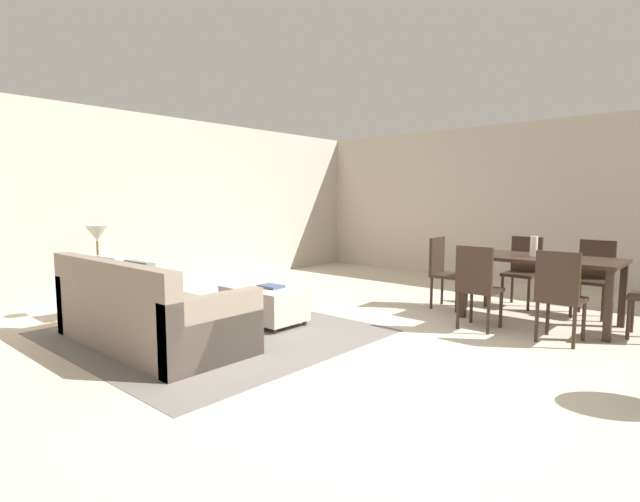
{
  "coord_description": "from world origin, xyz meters",
  "views": [
    {
      "loc": [
        2.41,
        -3.42,
        1.41
      ],
      "look_at": [
        -1.26,
        0.75,
        0.82
      ],
      "focal_mm": 27.02,
      "sensor_mm": 36.0,
      "label": 1
    }
  ],
  "objects_px": {
    "couch": "(147,315)",
    "table_lamp": "(97,235)",
    "dining_table": "(541,265)",
    "vase_centerpiece": "(534,246)",
    "ottoman_table": "(264,303)",
    "side_table": "(99,280)",
    "dining_chair_near_left": "(477,283)",
    "dining_chair_far_right": "(594,273)",
    "dining_chair_far_left": "(523,267)",
    "dining_chair_head_west": "(444,268)",
    "book_on_ottoman": "(271,286)",
    "dining_chair_near_right": "(559,292)"
  },
  "relations": [
    {
      "from": "table_lamp",
      "to": "dining_table",
      "type": "bearing_deg",
      "value": 39.75
    },
    {
      "from": "table_lamp",
      "to": "dining_chair_far_right",
      "type": "relative_size",
      "value": 0.57
    },
    {
      "from": "dining_chair_far_left",
      "to": "dining_chair_head_west",
      "type": "bearing_deg",
      "value": -133.02
    },
    {
      "from": "ottoman_table",
      "to": "table_lamp",
      "type": "bearing_deg",
      "value": -144.52
    },
    {
      "from": "couch",
      "to": "side_table",
      "type": "bearing_deg",
      "value": 173.78
    },
    {
      "from": "table_lamp",
      "to": "dining_chair_head_west",
      "type": "relative_size",
      "value": 0.57
    },
    {
      "from": "ottoman_table",
      "to": "side_table",
      "type": "height_order",
      "value": "side_table"
    },
    {
      "from": "couch",
      "to": "dining_table",
      "type": "distance_m",
      "value": 4.33
    },
    {
      "from": "dining_chair_far_right",
      "to": "table_lamp",
      "type": "bearing_deg",
      "value": -137.05
    },
    {
      "from": "dining_chair_near_right",
      "to": "vase_centerpiece",
      "type": "relative_size",
      "value": 3.97
    },
    {
      "from": "table_lamp",
      "to": "dining_chair_near_right",
      "type": "xyz_separation_m",
      "value": [
        4.37,
        2.53,
        -0.48
      ]
    },
    {
      "from": "dining_chair_far_left",
      "to": "dining_chair_far_right",
      "type": "distance_m",
      "value": 0.84
    },
    {
      "from": "couch",
      "to": "dining_chair_far_left",
      "type": "bearing_deg",
      "value": 62.97
    },
    {
      "from": "table_lamp",
      "to": "dining_chair_far_right",
      "type": "bearing_deg",
      "value": 42.95
    },
    {
      "from": "table_lamp",
      "to": "dining_chair_far_left",
      "type": "relative_size",
      "value": 0.57
    },
    {
      "from": "dining_chair_near_right",
      "to": "dining_chair_head_west",
      "type": "distance_m",
      "value": 1.76
    },
    {
      "from": "ottoman_table",
      "to": "side_table",
      "type": "distance_m",
      "value": 1.99
    },
    {
      "from": "book_on_ottoman",
      "to": "dining_chair_head_west",
      "type": "bearing_deg",
      "value": 62.65
    },
    {
      "from": "table_lamp",
      "to": "dining_chair_head_west",
      "type": "distance_m",
      "value": 4.3
    },
    {
      "from": "dining_table",
      "to": "vase_centerpiece",
      "type": "bearing_deg",
      "value": -175.65
    },
    {
      "from": "dining_chair_near_left",
      "to": "dining_chair_far_left",
      "type": "height_order",
      "value": "same"
    },
    {
      "from": "dining_chair_far_right",
      "to": "book_on_ottoman",
      "type": "bearing_deg",
      "value": -132.79
    },
    {
      "from": "couch",
      "to": "dining_chair_near_right",
      "type": "height_order",
      "value": "dining_chair_near_right"
    },
    {
      "from": "dining_chair_near_right",
      "to": "dining_chair_head_west",
      "type": "height_order",
      "value": "same"
    },
    {
      "from": "couch",
      "to": "vase_centerpiece",
      "type": "bearing_deg",
      "value": 53.93
    },
    {
      "from": "couch",
      "to": "book_on_ottoman",
      "type": "height_order",
      "value": "couch"
    },
    {
      "from": "dining_chair_near_left",
      "to": "dining_chair_far_right",
      "type": "relative_size",
      "value": 1.0
    },
    {
      "from": "dining_table",
      "to": "dining_chair_far_left",
      "type": "xyz_separation_m",
      "value": [
        -0.45,
        0.76,
        -0.14
      ]
    },
    {
      "from": "dining_chair_head_west",
      "to": "dining_chair_far_left",
      "type": "bearing_deg",
      "value": 46.98
    },
    {
      "from": "table_lamp",
      "to": "dining_chair_head_west",
      "type": "bearing_deg",
      "value": 49.6
    },
    {
      "from": "side_table",
      "to": "dining_chair_far_left",
      "type": "height_order",
      "value": "dining_chair_far_left"
    },
    {
      "from": "dining_chair_far_left",
      "to": "dining_chair_head_west",
      "type": "xyz_separation_m",
      "value": [
        -0.75,
        -0.8,
        0.0
      ]
    },
    {
      "from": "dining_chair_far_right",
      "to": "book_on_ottoman",
      "type": "height_order",
      "value": "dining_chair_far_right"
    },
    {
      "from": "dining_chair_far_left",
      "to": "vase_centerpiece",
      "type": "distance_m",
      "value": 0.92
    },
    {
      "from": "couch",
      "to": "table_lamp",
      "type": "bearing_deg",
      "value": 173.78
    },
    {
      "from": "dining_chair_head_west",
      "to": "book_on_ottoman",
      "type": "xyz_separation_m",
      "value": [
        -1.07,
        -2.07,
        -0.09
      ]
    },
    {
      "from": "vase_centerpiece",
      "to": "dining_chair_near_left",
      "type": "bearing_deg",
      "value": -111.37
    },
    {
      "from": "table_lamp",
      "to": "dining_chair_head_west",
      "type": "height_order",
      "value": "table_lamp"
    },
    {
      "from": "ottoman_table",
      "to": "vase_centerpiece",
      "type": "distance_m",
      "value": 3.18
    },
    {
      "from": "dining_chair_far_left",
      "to": "book_on_ottoman",
      "type": "relative_size",
      "value": 3.54
    },
    {
      "from": "side_table",
      "to": "vase_centerpiece",
      "type": "bearing_deg",
      "value": 40.32
    },
    {
      "from": "side_table",
      "to": "dining_chair_near_left",
      "type": "height_order",
      "value": "dining_chair_near_left"
    },
    {
      "from": "dining_chair_far_left",
      "to": "side_table",
      "type": "bearing_deg",
      "value": -130.93
    },
    {
      "from": "table_lamp",
      "to": "couch",
      "type": "bearing_deg",
      "value": -6.22
    },
    {
      "from": "couch",
      "to": "dining_chair_head_west",
      "type": "bearing_deg",
      "value": 67.67
    },
    {
      "from": "dining_chair_far_left",
      "to": "vase_centerpiece",
      "type": "bearing_deg",
      "value": -64.88
    },
    {
      "from": "side_table",
      "to": "vase_centerpiece",
      "type": "height_order",
      "value": "vase_centerpiece"
    },
    {
      "from": "couch",
      "to": "ottoman_table",
      "type": "bearing_deg",
      "value": 79.53
    },
    {
      "from": "dining_table",
      "to": "vase_centerpiece",
      "type": "relative_size",
      "value": 7.09
    },
    {
      "from": "side_table",
      "to": "dining_chair_near_right",
      "type": "xyz_separation_m",
      "value": [
        4.37,
        2.53,
        0.06
      ]
    }
  ]
}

